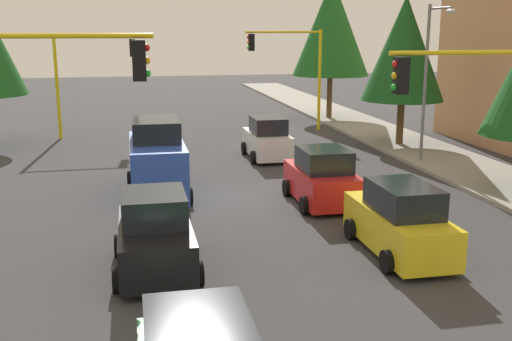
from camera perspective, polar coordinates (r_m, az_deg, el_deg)
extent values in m
plane|color=#353538|center=(21.99, -1.86, -2.53)|extent=(120.00, 120.00, 0.00)
cube|color=gray|center=(30.04, 16.55, 1.33)|extent=(80.00, 4.00, 0.15)
cylinder|color=yellow|center=(36.72, 5.99, 8.42)|extent=(0.18, 0.18, 5.94)
cylinder|color=yellow|center=(35.98, 2.59, 12.88)|extent=(0.12, 4.50, 0.12)
cube|color=black|center=(35.57, -0.44, 11.95)|extent=(0.36, 0.32, 0.96)
sphere|color=red|center=(35.53, -0.73, 12.44)|extent=(0.18, 0.18, 0.18)
sphere|color=yellow|center=(35.53, -0.73, 11.95)|extent=(0.18, 0.18, 0.18)
sphere|color=green|center=(35.54, -0.73, 11.47)|extent=(0.18, 0.18, 0.18)
cylinder|color=yellow|center=(17.32, 19.36, 10.42)|extent=(0.12, 4.50, 0.12)
cube|color=black|center=(16.46, 13.49, 8.66)|extent=(0.36, 0.32, 0.96)
sphere|color=red|center=(16.37, 12.96, 9.72)|extent=(0.18, 0.18, 0.18)
sphere|color=yellow|center=(16.39, 12.91, 8.67)|extent=(0.18, 0.18, 0.18)
sphere|color=green|center=(16.41, 12.86, 7.63)|extent=(0.18, 0.18, 0.18)
cylinder|color=yellow|center=(14.96, -18.45, 11.92)|extent=(0.12, 4.50, 0.12)
cube|color=black|center=(14.89, -10.95, 10.10)|extent=(0.36, 0.32, 0.96)
sphere|color=red|center=(14.88, -10.29, 11.29)|extent=(0.18, 0.18, 0.18)
sphere|color=yellow|center=(14.90, -10.24, 10.13)|extent=(0.18, 0.18, 0.18)
sphere|color=green|center=(14.91, -10.20, 8.98)|extent=(0.18, 0.18, 0.18)
cylinder|color=yellow|center=(35.23, -18.18, 7.43)|extent=(0.18, 0.18, 5.68)
cylinder|color=yellow|center=(34.91, -14.76, 12.03)|extent=(0.12, 4.50, 0.12)
cube|color=black|center=(34.89, -11.54, 11.24)|extent=(0.36, 0.32, 0.96)
sphere|color=red|center=(34.88, -11.26, 11.75)|extent=(0.18, 0.18, 0.18)
sphere|color=yellow|center=(34.89, -11.24, 11.25)|extent=(0.18, 0.18, 0.18)
sphere|color=green|center=(34.90, -11.22, 10.76)|extent=(0.18, 0.18, 0.18)
cylinder|color=slate|center=(28.08, 15.60, 7.68)|extent=(0.14, 0.14, 7.00)
cylinder|color=slate|center=(27.19, 16.92, 14.41)|extent=(1.80, 0.10, 0.10)
ellipsoid|color=silver|center=(26.40, 17.85, 14.07)|extent=(0.56, 0.28, 0.20)
cylinder|color=brown|center=(41.25, 6.92, 6.96)|extent=(0.36, 0.36, 3.15)
cone|color=#1E6023|center=(41.02, 7.10, 13.25)|extent=(5.04, 5.04, 6.30)
cylinder|color=brown|center=(32.25, 13.41, 4.51)|extent=(0.36, 0.36, 2.60)
cone|color=#19511E|center=(31.93, 13.76, 11.09)|extent=(4.16, 4.16, 5.20)
cube|color=blue|center=(22.31, -9.27, 0.42)|extent=(4.80, 1.90, 1.85)
cube|color=black|center=(22.30, -9.42, 3.82)|extent=(2.50, 1.67, 0.76)
cylinder|color=black|center=(21.13, -6.26, -2.42)|extent=(0.60, 0.20, 0.60)
cylinder|color=black|center=(21.04, -11.75, -2.68)|extent=(0.60, 0.20, 0.60)
cylinder|color=black|center=(24.00, -6.96, -0.55)|extent=(0.60, 0.20, 0.60)
cylinder|color=black|center=(23.93, -11.78, -0.77)|extent=(0.60, 0.20, 0.60)
cube|color=white|center=(28.54, 1.06, 2.54)|extent=(3.70, 1.67, 1.05)
cube|color=black|center=(28.21, 1.15, 4.28)|extent=(1.92, 1.47, 0.76)
cylinder|color=black|center=(29.54, -1.13, 2.13)|extent=(0.60, 0.20, 0.60)
cylinder|color=black|center=(29.92, 2.24, 2.26)|extent=(0.60, 0.20, 0.60)
cylinder|color=black|center=(27.34, -0.24, 1.23)|extent=(0.60, 0.20, 0.60)
cylinder|color=black|center=(27.74, 3.38, 1.39)|extent=(0.60, 0.20, 0.60)
cube|color=black|center=(15.48, -9.42, -6.84)|extent=(3.77, 1.78, 1.05)
cube|color=black|center=(15.38, -9.58, -3.43)|extent=(1.96, 1.57, 0.76)
cylinder|color=black|center=(14.59, -5.38, -9.63)|extent=(0.60, 0.20, 0.60)
cylinder|color=black|center=(14.53, -12.96, -10.02)|extent=(0.60, 0.20, 0.60)
cylinder|color=black|center=(16.76, -6.29, -6.58)|extent=(0.60, 0.20, 0.60)
cylinder|color=black|center=(16.71, -12.83, -6.90)|extent=(0.60, 0.20, 0.60)
cube|color=red|center=(21.21, 6.18, -1.26)|extent=(3.75, 1.78, 1.05)
cube|color=black|center=(20.83, 6.40, 1.03)|extent=(1.95, 1.56, 0.76)
cylinder|color=black|center=(22.13, 2.90, -1.64)|extent=(0.60, 0.20, 0.60)
cylinder|color=black|center=(22.67, 7.55, -1.38)|extent=(0.60, 0.20, 0.60)
cylinder|color=black|center=(19.97, 4.57, -3.29)|extent=(0.60, 0.20, 0.60)
cylinder|color=black|center=(20.57, 9.66, -2.95)|extent=(0.60, 0.20, 0.60)
cube|color=yellow|center=(16.88, 13.24, -5.32)|extent=(4.18, 1.61, 1.05)
cube|color=black|center=(16.44, 13.71, -2.55)|extent=(2.17, 1.42, 0.76)
cylinder|color=black|center=(17.81, 8.89, -5.47)|extent=(0.60, 0.20, 0.60)
cylinder|color=black|center=(18.47, 13.95, -5.02)|extent=(0.60, 0.20, 0.60)
cylinder|color=black|center=(15.56, 12.24, -8.40)|extent=(0.60, 0.20, 0.60)
cylinder|color=black|center=(16.32, 17.87, -7.72)|extent=(0.60, 0.20, 0.60)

